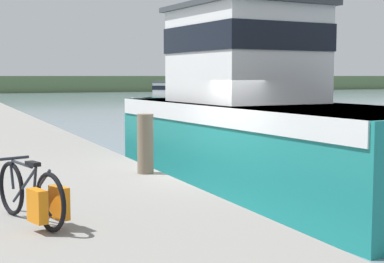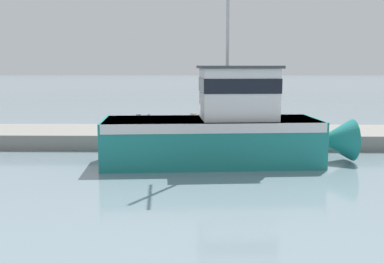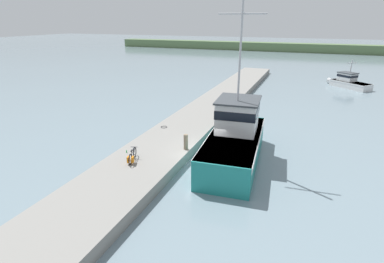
{
  "view_description": "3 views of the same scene",
  "coord_description": "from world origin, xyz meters",
  "px_view_note": "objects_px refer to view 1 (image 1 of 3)",
  "views": [
    {
      "loc": [
        -5.03,
        -10.19,
        2.59
      ],
      "look_at": [
        -0.52,
        0.29,
        1.5
      ],
      "focal_mm": 55.0,
      "sensor_mm": 36.0,
      "label": 1
    },
    {
      "loc": [
        22.42,
        0.56,
        4.33
      ],
      "look_at": [
        0.26,
        0.12,
        1.21
      ],
      "focal_mm": 45.0,
      "sensor_mm": 36.0,
      "label": 2
    },
    {
      "loc": [
        6.06,
        -17.83,
        9.42
      ],
      "look_at": [
        -1.63,
        1.59,
        1.59
      ],
      "focal_mm": 28.0,
      "sensor_mm": 36.0,
      "label": 3
    }
  ],
  "objects_px": {
    "bicycle_touring": "(35,197)",
    "mooring_post": "(145,144)",
    "fishing_boat_main": "(259,119)",
    "boat_orange_near": "(175,99)"
  },
  "relations": [
    {
      "from": "bicycle_touring",
      "to": "mooring_post",
      "type": "distance_m",
      "value": 3.99
    },
    {
      "from": "fishing_boat_main",
      "to": "boat_orange_near",
      "type": "relative_size",
      "value": 1.94
    },
    {
      "from": "boat_orange_near",
      "to": "mooring_post",
      "type": "xyz_separation_m",
      "value": [
        -12.91,
        -31.09,
        0.48
      ]
    },
    {
      "from": "boat_orange_near",
      "to": "mooring_post",
      "type": "bearing_deg",
      "value": -160.33
    },
    {
      "from": "fishing_boat_main",
      "to": "boat_orange_near",
      "type": "height_order",
      "value": "fishing_boat_main"
    },
    {
      "from": "fishing_boat_main",
      "to": "mooring_post",
      "type": "bearing_deg",
      "value": -161.19
    },
    {
      "from": "boat_orange_near",
      "to": "bicycle_touring",
      "type": "distance_m",
      "value": 37.52
    },
    {
      "from": "bicycle_touring",
      "to": "mooring_post",
      "type": "bearing_deg",
      "value": 34.51
    },
    {
      "from": "boat_orange_near",
      "to": "mooring_post",
      "type": "relative_size",
      "value": 5.36
    },
    {
      "from": "mooring_post",
      "to": "bicycle_touring",
      "type": "bearing_deg",
      "value": -128.32
    }
  ]
}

